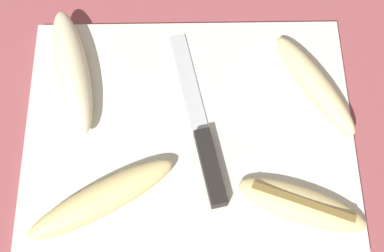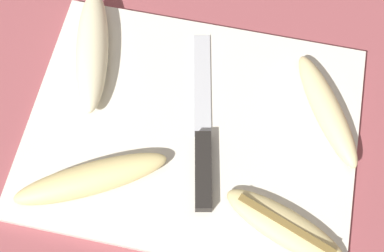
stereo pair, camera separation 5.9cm
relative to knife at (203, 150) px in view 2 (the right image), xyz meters
name	(u,v)px [view 2 (the right image)]	position (x,y,z in m)	size (l,w,h in m)	color
ground_plane	(192,133)	(-0.02, 0.03, -0.02)	(4.00, 4.00, 0.00)	#93474C
cutting_board	(192,131)	(-0.02, 0.03, -0.01)	(0.42, 0.32, 0.01)	silver
knife	(203,150)	(0.00, 0.00, 0.00)	(0.07, 0.25, 0.02)	black
banana_bright_far	(92,49)	(-0.17, 0.11, 0.01)	(0.09, 0.19, 0.04)	beige
banana_golden_short	(91,179)	(-0.12, -0.07, 0.01)	(0.18, 0.12, 0.03)	#EDD689
banana_spotted_left	(285,227)	(0.11, -0.07, 0.00)	(0.16, 0.09, 0.02)	#DBC684
banana_ripe_center	(327,110)	(0.14, 0.08, 0.01)	(0.11, 0.16, 0.03)	beige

